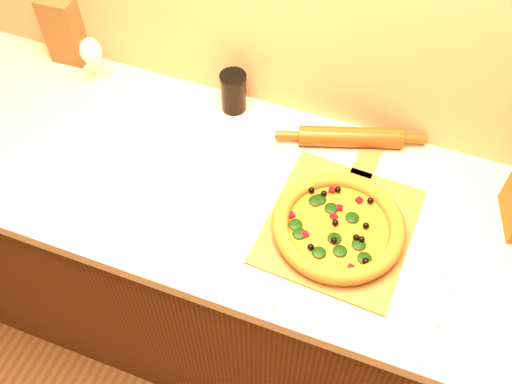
# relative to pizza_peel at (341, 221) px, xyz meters

# --- Properties ---
(cabinet) EXTENTS (2.80, 0.65, 0.86)m
(cabinet) POSITION_rel_pizza_peel_xyz_m (-0.24, 0.02, -0.47)
(cabinet) COLOR #41210E
(cabinet) RESTS_ON ground
(countertop) EXTENTS (2.84, 0.68, 0.04)m
(countertop) POSITION_rel_pizza_peel_xyz_m (-0.24, 0.02, -0.02)
(countertop) COLOR beige
(countertop) RESTS_ON cabinet
(pizza_peel) EXTENTS (0.37, 0.53, 0.01)m
(pizza_peel) POSITION_rel_pizza_peel_xyz_m (0.00, 0.00, 0.00)
(pizza_peel) COLOR brown
(pizza_peel) RESTS_ON countertop
(pizza) EXTENTS (0.33, 0.33, 0.05)m
(pizza) POSITION_rel_pizza_peel_xyz_m (-0.00, -0.04, 0.03)
(pizza) COLOR gold
(pizza) RESTS_ON pizza_peel
(rolling_pin) EXTENTS (0.41, 0.16, 0.06)m
(rolling_pin) POSITION_rel_pizza_peel_xyz_m (-0.05, 0.27, 0.02)
(rolling_pin) COLOR #562A0E
(rolling_pin) RESTS_ON countertop
(wine_glass) EXTENTS (0.07, 0.07, 0.16)m
(wine_glass) POSITION_rel_pizza_peel_xyz_m (-0.84, 0.24, 0.11)
(wine_glass) COLOR silver
(wine_glass) RESTS_ON countertop
(paper_bag) EXTENTS (0.11, 0.09, 0.22)m
(paper_bag) POSITION_rel_pizza_peel_xyz_m (-0.98, 0.32, 0.11)
(paper_bag) COLOR brown
(paper_bag) RESTS_ON countertop
(dark_jar) EXTENTS (0.08, 0.08, 0.12)m
(dark_jar) POSITION_rel_pizza_peel_xyz_m (-0.41, 0.29, 0.06)
(dark_jar) COLOR black
(dark_jar) RESTS_ON countertop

